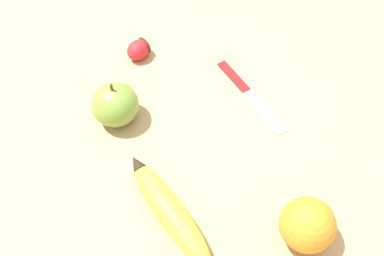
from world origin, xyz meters
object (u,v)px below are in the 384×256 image
at_px(banana, 169,210).
at_px(strawberry, 139,49).
at_px(apple, 115,104).
at_px(paring_knife, 248,92).
at_px(orange, 307,225).

height_order(banana, strawberry, banana).
relative_size(banana, apple, 2.54).
distance_m(banana, apple, 0.21).
bearing_deg(paring_knife, strawberry, -56.67).
distance_m(banana, strawberry, 0.34).
relative_size(orange, paring_knife, 0.40).
relative_size(apple, paring_knife, 0.44).
distance_m(banana, orange, 0.19).
relative_size(orange, strawberry, 1.31).
distance_m(orange, apple, 0.36).
xyz_separation_m(banana, strawberry, (-0.11, -0.32, -0.00)).
xyz_separation_m(orange, apple, (0.13, -0.33, -0.00)).
relative_size(banana, paring_knife, 1.11).
bearing_deg(paring_knife, banana, 30.02).
distance_m(orange, paring_knife, 0.28).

